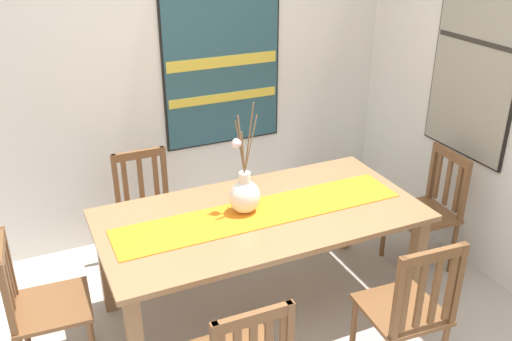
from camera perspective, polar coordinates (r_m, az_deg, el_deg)
The scene contains 10 objects.
wall_back at distance 4.37m, azimuth -8.55°, elevation 10.35°, with size 6.40×0.12×2.70m, color silver.
dining_table at distance 3.52m, azimuth 0.51°, elevation -5.65°, with size 2.00×1.00×0.74m.
table_runner at distance 3.48m, azimuth 0.51°, elevation -4.29°, with size 1.84×0.36×0.01m, color orange.
centerpiece_vase at distance 3.42m, azimuth -1.18°, elevation -2.37°, with size 0.22×0.17×0.73m.
chair_1 at distance 3.24m, azimuth 15.33°, elevation -13.47°, with size 0.45×0.45×0.94m.
chair_2 at distance 3.41m, azimuth -21.12°, elevation -12.66°, with size 0.44×0.44×0.88m.
chair_3 at distance 4.28m, azimuth 17.21°, elevation -3.76°, with size 0.45×0.45×0.90m.
chair_4 at distance 4.15m, azimuth -11.03°, elevation -4.01°, with size 0.42×0.42×0.88m.
painting_on_back_wall at distance 4.41m, azimuth -3.51°, elevation 11.37°, with size 0.97×0.05×1.40m.
painting_on_side_wall at distance 4.19m, azimuth 21.46°, elevation 9.93°, with size 0.05×0.77×1.30m.
Camera 1 is at (-1.15, -2.21, 2.46)m, focal length 39.15 mm.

